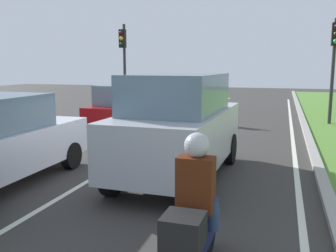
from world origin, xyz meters
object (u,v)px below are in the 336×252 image
object	(u,v)px
motorcycle	(195,236)
traffic_light_overhead_left	(123,54)
traffic_light_near_right	(334,53)
rider_person	(196,182)
car_suv_ahead	(179,126)
car_hatchback_far	(127,110)

from	to	relation	value
motorcycle	traffic_light_overhead_left	size ratio (longest dim) A/B	0.42
traffic_light_near_right	traffic_light_overhead_left	xyz separation A→B (m)	(-9.75, 1.20, 0.09)
rider_person	traffic_light_near_right	world-z (taller)	traffic_light_near_right
car_suv_ahead	traffic_light_near_right	world-z (taller)	traffic_light_near_right
car_hatchback_far	rider_person	world-z (taller)	car_hatchback_far
car_suv_ahead	traffic_light_overhead_left	world-z (taller)	traffic_light_overhead_left
car_suv_ahead	traffic_light_near_right	distance (m)	9.87
motorcycle	rider_person	size ratio (longest dim) A/B	1.63
car_suv_ahead	motorcycle	world-z (taller)	car_suv_ahead
rider_person	motorcycle	bearing A→B (deg)	-90.76
car_suv_ahead	traffic_light_near_right	xyz separation A→B (m)	(4.02, 8.83, 1.79)
car_hatchback_far	motorcycle	xyz separation A→B (m)	(4.50, -8.48, -0.31)
traffic_light_overhead_left	car_suv_ahead	bearing A→B (deg)	-60.29
car_hatchback_far	motorcycle	distance (m)	9.61
motorcycle	traffic_light_overhead_left	world-z (taller)	traffic_light_overhead_left
car_suv_ahead	traffic_light_overhead_left	xyz separation A→B (m)	(-5.73, 10.04, 1.88)
traffic_light_overhead_left	traffic_light_near_right	bearing A→B (deg)	-7.05
traffic_light_near_right	traffic_light_overhead_left	size ratio (longest dim) A/B	0.96
traffic_light_overhead_left	rider_person	bearing A→B (deg)	-63.22
traffic_light_near_right	traffic_light_overhead_left	bearing A→B (deg)	172.95
car_suv_ahead	car_hatchback_far	world-z (taller)	car_suv_ahead
rider_person	traffic_light_overhead_left	bearing A→B (deg)	117.53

